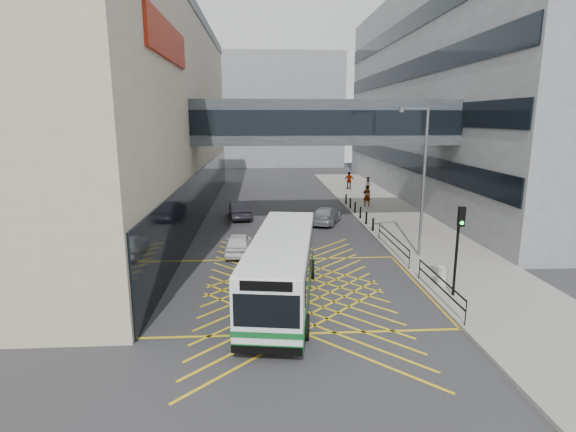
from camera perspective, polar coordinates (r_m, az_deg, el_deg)
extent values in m
plane|color=#333335|center=(21.21, 0.66, -9.20)|extent=(120.00, 120.00, 0.00)
cube|color=#BAAB90|center=(39.34, -28.97, 11.13)|extent=(24.00, 42.00, 16.00)
cube|color=black|center=(36.43, -10.58, 2.97)|extent=(0.10, 41.50, 4.00)
cube|color=maroon|center=(24.39, -15.01, 20.70)|extent=(0.18, 9.00, 1.80)
cube|color=gray|center=(36.81, -11.49, 24.35)|extent=(0.12, 41.50, 0.80)
cube|color=gray|center=(50.60, 27.53, 13.48)|extent=(24.00, 44.00, 20.00)
cube|color=black|center=(45.85, 13.64, 7.24)|extent=(0.10, 43.50, 1.60)
cube|color=black|center=(45.69, 13.90, 12.23)|extent=(0.10, 43.50, 1.60)
cube|color=black|center=(45.89, 14.16, 17.23)|extent=(0.10, 43.50, 1.60)
cube|color=black|center=(46.43, 14.44, 22.14)|extent=(0.10, 43.50, 1.60)
cube|color=gray|center=(79.69, -3.99, 13.15)|extent=(28.00, 16.00, 18.00)
cube|color=#383D42|center=(31.99, 4.59, 11.77)|extent=(20.00, 4.00, 3.00)
cube|color=black|center=(29.99, 5.14, 11.73)|extent=(19.50, 0.06, 1.60)
cube|color=black|center=(33.99, 4.11, 11.81)|extent=(19.50, 0.06, 1.60)
cube|color=gray|center=(37.03, 12.98, -0.01)|extent=(6.00, 54.00, 0.16)
cube|color=gold|center=(21.21, 0.66, -9.19)|extent=(12.00, 9.00, 0.01)
cube|color=white|center=(19.32, -0.75, -6.39)|extent=(3.79, 10.47, 2.51)
cube|color=#105424|center=(19.70, -0.74, -9.42)|extent=(3.83, 10.51, 0.32)
cube|color=#105424|center=(19.52, -0.75, -8.07)|extent=(3.85, 10.52, 0.20)
cube|color=black|center=(19.75, -0.60, -4.97)|extent=(3.65, 9.19, 0.98)
cube|color=black|center=(14.51, -2.76, -11.95)|extent=(2.13, 0.38, 1.12)
cube|color=black|center=(14.17, -2.81, -8.89)|extent=(1.67, 0.30, 0.33)
cube|color=white|center=(18.95, -0.76, -2.76)|extent=(3.76, 10.38, 0.09)
cube|color=black|center=(15.10, -2.72, -16.65)|extent=(2.32, 0.43, 0.28)
cube|color=black|center=(24.52, 0.42, -5.04)|extent=(2.32, 0.43, 0.28)
cylinder|color=black|center=(16.82, -5.98, -13.51)|extent=(0.39, 0.96, 0.93)
cylinder|color=black|center=(16.57, 2.25, -13.87)|extent=(0.39, 0.96, 0.93)
cylinder|color=black|center=(22.61, -2.98, -6.57)|extent=(0.39, 0.96, 0.93)
cylinder|color=black|center=(22.42, 3.01, -6.73)|extent=(0.39, 0.96, 0.93)
imported|color=white|center=(26.41, -6.30, -3.46)|extent=(1.73, 4.02, 1.26)
imported|color=black|center=(35.79, -6.16, 0.85)|extent=(2.35, 4.73, 1.42)
imported|color=gray|center=(33.95, 4.87, 0.16)|extent=(3.17, 4.58, 1.31)
cylinder|color=black|center=(20.80, 20.55, -5.04)|extent=(0.13, 0.13, 3.39)
cube|color=black|center=(20.14, 21.17, -0.07)|extent=(0.29, 0.19, 0.85)
sphere|color=#19E533|center=(20.10, 21.22, -0.83)|extent=(0.17, 0.17, 0.16)
cylinder|color=slate|center=(25.77, 16.82, 3.87)|extent=(0.20, 0.20, 8.13)
cube|color=slate|center=(25.07, 15.85, 13.04)|extent=(1.60, 0.53, 0.10)
cylinder|color=slate|center=(24.62, 14.24, 12.96)|extent=(0.35, 0.35, 0.25)
cylinder|color=#ADA89E|center=(22.23, 19.03, -7.21)|extent=(0.51, 0.51, 0.89)
cube|color=black|center=(20.36, 18.79, -7.48)|extent=(0.05, 5.00, 0.05)
cube|color=black|center=(20.50, 18.71, -8.54)|extent=(0.05, 5.00, 0.05)
cube|color=black|center=(26.67, 13.19, -2.50)|extent=(0.05, 6.00, 0.05)
cube|color=black|center=(26.77, 13.15, -3.33)|extent=(0.05, 6.00, 0.05)
cylinder|color=black|center=(18.40, 21.64, -11.35)|extent=(0.04, 0.04, 1.00)
cylinder|color=black|center=(22.70, 16.35, -6.47)|extent=(0.04, 0.04, 1.00)
cylinder|color=black|center=(24.05, 15.16, -5.35)|extent=(0.04, 0.04, 1.00)
cylinder|color=black|center=(29.57, 11.51, -1.87)|extent=(0.04, 0.04, 1.00)
cylinder|color=black|center=(31.49, 10.75, -1.07)|extent=(0.14, 0.14, 0.90)
cylinder|color=black|center=(33.38, 9.92, -0.28)|extent=(0.14, 0.14, 0.90)
cylinder|color=black|center=(35.28, 9.18, 0.43)|extent=(0.14, 0.14, 0.90)
cylinder|color=black|center=(37.20, 8.52, 1.06)|extent=(0.14, 0.14, 0.90)
cylinder|color=black|center=(39.12, 7.92, 1.63)|extent=(0.14, 0.14, 0.90)
cylinder|color=black|center=(41.05, 7.38, 2.15)|extent=(0.14, 0.14, 0.90)
imported|color=gray|center=(40.15, 9.98, 2.54)|extent=(0.77, 0.56, 1.87)
imported|color=gray|center=(46.65, 10.16, 3.81)|extent=(0.86, 0.50, 1.77)
imported|color=gray|center=(49.60, 7.78, 4.48)|extent=(1.19, 0.66, 1.92)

